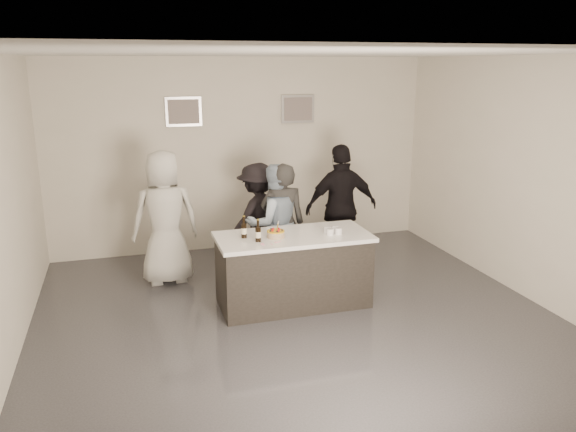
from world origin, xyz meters
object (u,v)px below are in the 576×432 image
object	(u,v)px
person_guest_right	(341,208)
person_main_black	(283,223)
person_main_blue	(274,223)
beer_bottle_b	(258,231)
bar_counter	(293,270)
beer_bottle_a	(244,227)
person_guest_back	(258,217)
person_guest_left	(165,218)
cake	(276,234)

from	to	relation	value
person_guest_right	person_main_black	bearing A→B (deg)	15.56
person_main_blue	person_guest_right	bearing A→B (deg)	-174.29
person_main_blue	beer_bottle_b	bearing A→B (deg)	60.52
bar_counter	beer_bottle_a	world-z (taller)	beer_bottle_a
beer_bottle_a	person_main_black	world-z (taller)	person_main_black
bar_counter	beer_bottle_b	world-z (taller)	beer_bottle_b
bar_counter	beer_bottle_a	distance (m)	0.83
bar_counter	person_guest_back	world-z (taller)	person_guest_back
person_main_black	person_main_blue	world-z (taller)	person_main_black
bar_counter	person_guest_left	bearing A→B (deg)	139.72
cake	beer_bottle_a	size ratio (longest dim) A/B	0.81
cake	beer_bottle_b	xyz separation A→B (m)	(-0.24, -0.10, 0.09)
cake	person_main_black	bearing A→B (deg)	68.58
beer_bottle_b	person_main_blue	size ratio (longest dim) A/B	0.16
person_guest_left	person_guest_right	bearing A→B (deg)	173.86
person_main_black	person_guest_back	world-z (taller)	person_main_black
bar_counter	person_main_black	bearing A→B (deg)	83.22
person_main_blue	person_guest_back	xyz separation A→B (m)	(-0.11, 0.48, -0.03)
beer_bottle_a	person_main_blue	world-z (taller)	person_main_blue
person_main_black	person_guest_right	xyz separation A→B (m)	(0.95, 0.25, 0.09)
cake	person_guest_right	size ratio (longest dim) A/B	0.12
cake	person_guest_left	world-z (taller)	person_guest_left
beer_bottle_a	person_guest_right	distance (m)	1.91
person_main_black	person_guest_right	distance (m)	0.98
bar_counter	cake	bearing A→B (deg)	-171.56
beer_bottle_b	person_guest_left	distance (m)	1.65
cake	beer_bottle_a	bearing A→B (deg)	165.72
beer_bottle_a	beer_bottle_b	world-z (taller)	same
person_guest_right	person_guest_back	distance (m)	1.20
cake	beer_bottle_b	bearing A→B (deg)	-157.50
bar_counter	beer_bottle_b	bearing A→B (deg)	-164.13
person_guest_left	person_guest_back	size ratio (longest dim) A/B	1.17
person_main_blue	beer_bottle_a	bearing A→B (deg)	49.12
person_main_black	person_guest_right	world-z (taller)	person_guest_right
person_guest_back	person_main_blue	bearing A→B (deg)	74.17
bar_counter	person_main_black	size ratio (longest dim) A/B	1.13
cake	person_main_blue	distance (m)	0.92
bar_counter	beer_bottle_b	size ratio (longest dim) A/B	7.15
bar_counter	person_main_blue	world-z (taller)	person_main_blue
person_main_blue	person_guest_left	xyz separation A→B (m)	(-1.41, 0.35, 0.10)
person_guest_back	cake	bearing A→B (deg)	56.67
cake	beer_bottle_a	distance (m)	0.39
beer_bottle_b	person_main_blue	bearing A→B (deg)	65.02
person_main_blue	person_guest_right	xyz separation A→B (m)	(1.05, 0.19, 0.10)
person_main_blue	person_guest_left	distance (m)	1.46
person_main_black	person_guest_left	size ratio (longest dim) A/B	0.90
cake	person_main_black	world-z (taller)	person_main_black
cake	person_guest_right	xyz separation A→B (m)	(1.27, 1.08, -0.03)
beer_bottle_b	person_guest_right	size ratio (longest dim) A/B	0.14
cake	person_guest_back	size ratio (longest dim) A/B	0.14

